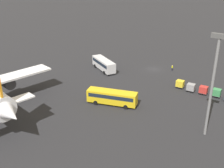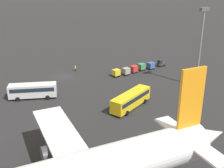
{
  "view_description": "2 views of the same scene",
  "coord_description": "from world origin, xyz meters",
  "px_view_note": "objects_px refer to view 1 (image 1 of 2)",
  "views": [
    {
      "loc": [
        -36.37,
        73.52,
        30.23
      ],
      "look_at": [
        -0.07,
        22.28,
        2.93
      ],
      "focal_mm": 45.0,
      "sensor_mm": 36.0,
      "label": 1
    },
    {
      "loc": [
        31.77,
        68.18,
        26.15
      ],
      "look_at": [
        -1.85,
        21.0,
        3.93
      ],
      "focal_mm": 45.0,
      "sensor_mm": 36.0,
      "label": 2
    }
  ],
  "objects_px": {
    "cargo_cart_green": "(217,92)",
    "cargo_cart_red": "(203,90)",
    "shuttle_bus_near": "(104,64)",
    "cargo_cart_grey": "(191,87)",
    "worker_person": "(172,68)",
    "shuttle_bus_far": "(112,97)",
    "cargo_cart_yellow": "(180,84)"
  },
  "relations": [
    {
      "from": "worker_person",
      "to": "cargo_cart_grey",
      "type": "height_order",
      "value": "cargo_cart_grey"
    },
    {
      "from": "worker_person",
      "to": "cargo_cart_grey",
      "type": "relative_size",
      "value": 0.83
    },
    {
      "from": "shuttle_bus_near",
      "to": "cargo_cart_yellow",
      "type": "bearing_deg",
      "value": -150.78
    },
    {
      "from": "shuttle_bus_near",
      "to": "cargo_cart_grey",
      "type": "xyz_separation_m",
      "value": [
        -27.37,
        -0.3,
        -0.81
      ]
    },
    {
      "from": "shuttle_bus_near",
      "to": "cargo_cart_green",
      "type": "xyz_separation_m",
      "value": [
        -33.63,
        -0.9,
        -0.81
      ]
    },
    {
      "from": "shuttle_bus_near",
      "to": "shuttle_bus_far",
      "type": "bearing_deg",
      "value": 158.96
    },
    {
      "from": "shuttle_bus_near",
      "to": "shuttle_bus_far",
      "type": "distance_m",
      "value": 22.69
    },
    {
      "from": "shuttle_bus_near",
      "to": "worker_person",
      "type": "bearing_deg",
      "value": -118.74
    },
    {
      "from": "shuttle_bus_near",
      "to": "worker_person",
      "type": "xyz_separation_m",
      "value": [
        -17.22,
        -11.61,
        -1.13
      ]
    },
    {
      "from": "worker_person",
      "to": "cargo_cart_grey",
      "type": "xyz_separation_m",
      "value": [
        -10.15,
        11.31,
        0.32
      ]
    },
    {
      "from": "worker_person",
      "to": "cargo_cart_yellow",
      "type": "relative_size",
      "value": 0.83
    },
    {
      "from": "worker_person",
      "to": "cargo_cart_red",
      "type": "height_order",
      "value": "cargo_cart_red"
    },
    {
      "from": "cargo_cart_red",
      "to": "cargo_cart_grey",
      "type": "height_order",
      "value": "same"
    },
    {
      "from": "cargo_cart_green",
      "to": "cargo_cart_red",
      "type": "height_order",
      "value": "same"
    },
    {
      "from": "cargo_cart_red",
      "to": "cargo_cart_yellow",
      "type": "relative_size",
      "value": 1.0
    },
    {
      "from": "cargo_cart_grey",
      "to": "cargo_cart_yellow",
      "type": "bearing_deg",
      "value": -9.48
    },
    {
      "from": "shuttle_bus_near",
      "to": "worker_person",
      "type": "relative_size",
      "value": 6.17
    },
    {
      "from": "shuttle_bus_far",
      "to": "cargo_cart_red",
      "type": "bearing_deg",
      "value": -149.5
    },
    {
      "from": "shuttle_bus_near",
      "to": "cargo_cart_green",
      "type": "bearing_deg",
      "value": -151.2
    },
    {
      "from": "cargo_cart_red",
      "to": "cargo_cart_yellow",
      "type": "bearing_deg",
      "value": -2.19
    },
    {
      "from": "cargo_cart_green",
      "to": "cargo_cart_red",
      "type": "xyz_separation_m",
      "value": [
        3.13,
        0.32,
        0.0
      ]
    },
    {
      "from": "cargo_cart_red",
      "to": "shuttle_bus_far",
      "type": "bearing_deg",
      "value": 48.68
    },
    {
      "from": "shuttle_bus_near",
      "to": "cargo_cart_green",
      "type": "distance_m",
      "value": 33.65
    },
    {
      "from": "shuttle_bus_near",
      "to": "cargo_cart_grey",
      "type": "relative_size",
      "value": 5.12
    },
    {
      "from": "cargo_cart_red",
      "to": "cargo_cart_grey",
      "type": "xyz_separation_m",
      "value": [
        3.13,
        0.28,
        0.0
      ]
    },
    {
      "from": "worker_person",
      "to": "cargo_cart_yellow",
      "type": "xyz_separation_m",
      "value": [
        -7.02,
        10.79,
        0.32
      ]
    },
    {
      "from": "shuttle_bus_far",
      "to": "cargo_cart_green",
      "type": "height_order",
      "value": "shuttle_bus_far"
    },
    {
      "from": "shuttle_bus_near",
      "to": "shuttle_bus_far",
      "type": "height_order",
      "value": "shuttle_bus_near"
    },
    {
      "from": "shuttle_bus_near",
      "to": "cargo_cart_red",
      "type": "relative_size",
      "value": 5.12
    },
    {
      "from": "shuttle_bus_near",
      "to": "cargo_cart_red",
      "type": "height_order",
      "value": "shuttle_bus_near"
    },
    {
      "from": "cargo_cart_red",
      "to": "cargo_cart_yellow",
      "type": "distance_m",
      "value": 6.26
    },
    {
      "from": "shuttle_bus_near",
      "to": "worker_person",
      "type": "distance_m",
      "value": 20.8
    }
  ]
}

